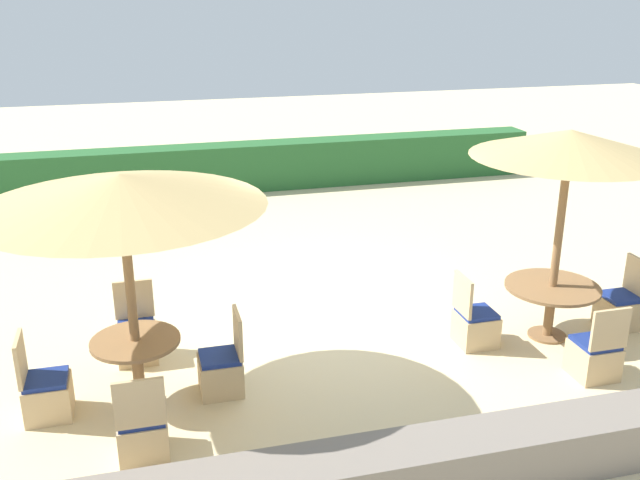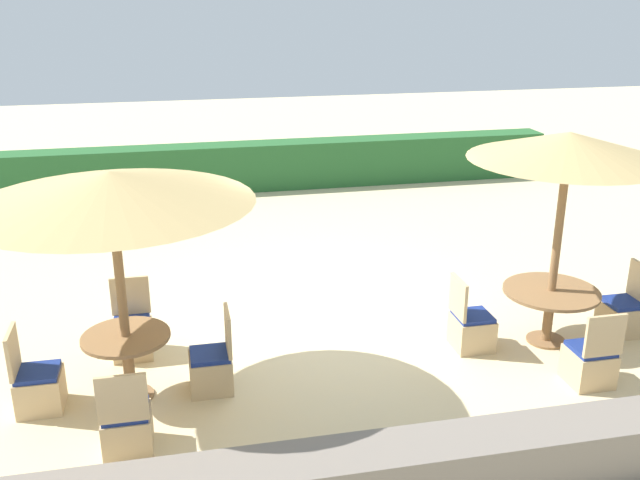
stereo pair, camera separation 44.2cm
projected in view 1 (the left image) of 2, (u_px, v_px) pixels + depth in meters
ground_plane at (331, 317)px, 9.62m from camera, size 40.00×40.00×0.00m
hedge_row at (249, 166)px, 15.52m from camera, size 13.00×0.70×1.01m
stone_border at (442, 464)px, 6.26m from camera, size 10.00×0.56×0.51m
parasol_front_right at (570, 145)px, 8.27m from camera, size 2.30×2.30×2.66m
round_table_front_right at (552, 295)px, 8.91m from camera, size 1.17×1.17×0.70m
patio_chair_front_right_east at (620, 308)px, 9.28m from camera, size 0.46×0.46×0.93m
patio_chair_front_right_south at (595, 356)px, 8.07m from camera, size 0.46×0.46×0.93m
patio_chair_front_right_west at (475, 325)px, 8.82m from camera, size 0.46×0.46×0.93m
parasol_front_left at (121, 191)px, 6.87m from camera, size 2.84×2.84×2.52m
round_table_front_left at (137, 355)px, 7.48m from camera, size 0.93×0.93×0.75m
patio_chair_front_left_west at (46, 393)px, 7.33m from camera, size 0.46×0.46×0.93m
patio_chair_front_left_north at (137, 339)px, 8.47m from camera, size 0.46×0.46×0.93m
patio_chair_front_left_south at (143, 432)px, 6.70m from camera, size 0.46×0.46×0.93m
patio_chair_front_left_east at (222, 370)px, 7.78m from camera, size 0.46×0.46×0.93m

